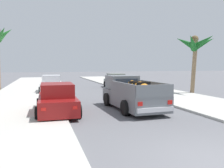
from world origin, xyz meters
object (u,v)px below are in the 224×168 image
Objects in this scene: car_right_near at (51,84)px; car_left_mid at (57,100)px; car_left_near at (116,81)px; palm_tree_left_back at (196,46)px; pickup_truck at (131,94)px.

car_right_near and car_left_mid have the same top height.
car_left_near is 9.21m from palm_tree_left_back.
pickup_truck reaches higher than car_left_mid.
pickup_truck reaches higher than car_right_near.
car_left_near is at bearing 60.08° from car_left_mid.
pickup_truck is 1.22× the size of car_left_near.
pickup_truck is 1.07× the size of palm_tree_left_back.
pickup_truck is 12.11m from car_left_near.
car_left_near is at bearing 17.73° from car_right_near.
car_left_near and car_left_mid have the same top height.
car_left_mid is 12.85m from palm_tree_left_back.
car_right_near is 12.89m from palm_tree_left_back.
pickup_truck is 10.37m from car_right_near.
car_left_near is 7.14m from car_right_near.
palm_tree_left_back is (11.48, 4.73, 3.30)m from car_left_mid.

